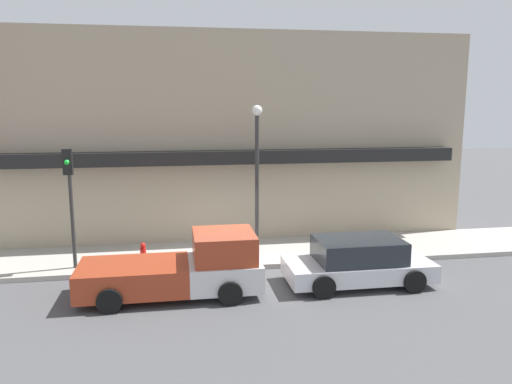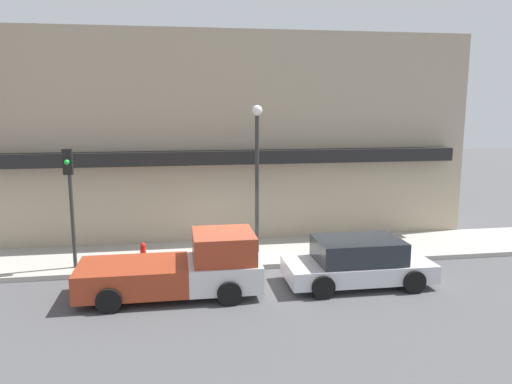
% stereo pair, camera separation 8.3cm
% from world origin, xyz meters
% --- Properties ---
extents(ground_plane, '(80.00, 80.00, 0.00)m').
position_xyz_m(ground_plane, '(0.00, 0.00, 0.00)').
color(ground_plane, '#4C4C4F').
extents(sidewalk, '(36.00, 3.24, 0.16)m').
position_xyz_m(sidewalk, '(0.00, 1.62, 0.08)').
color(sidewalk, '#ADA89E').
rests_on(sidewalk, ground).
extents(building, '(19.80, 3.80, 11.13)m').
position_xyz_m(building, '(-0.02, 4.72, 4.04)').
color(building, tan).
rests_on(building, ground).
extents(pickup_truck, '(5.08, 2.19, 1.77)m').
position_xyz_m(pickup_truck, '(-1.56, -1.76, 0.77)').
color(pickup_truck, silver).
rests_on(pickup_truck, ground).
extents(parked_car, '(4.37, 2.11, 1.40)m').
position_xyz_m(parked_car, '(3.64, -1.76, 0.69)').
color(parked_car, silver).
rests_on(parked_car, ground).
extents(fire_hydrant, '(0.19, 0.19, 0.72)m').
position_xyz_m(fire_hydrant, '(-2.83, 0.73, 0.52)').
color(fire_hydrant, red).
rests_on(fire_hydrant, sidewalk).
extents(street_lamp, '(0.36, 0.36, 5.17)m').
position_xyz_m(street_lamp, '(1.10, 1.51, 3.42)').
color(street_lamp, '#2D2D2D').
rests_on(street_lamp, sidewalk).
extents(traffic_light, '(0.28, 0.42, 3.85)m').
position_xyz_m(traffic_light, '(-4.98, 0.63, 2.80)').
color(traffic_light, '#2D2D2D').
rests_on(traffic_light, sidewalk).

